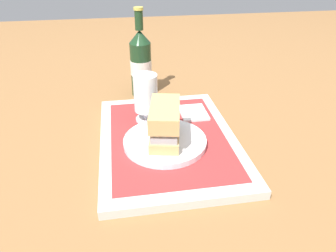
# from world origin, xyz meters

# --- Properties ---
(ground_plane) EXTENTS (3.00, 3.00, 0.00)m
(ground_plane) POSITION_xyz_m (0.00, 0.00, 0.00)
(ground_plane) COLOR olive
(tray) EXTENTS (0.44, 0.32, 0.02)m
(tray) POSITION_xyz_m (0.00, 0.00, 0.01)
(tray) COLOR silver
(tray) RESTS_ON ground_plane
(placemat) EXTENTS (0.38, 0.27, 0.00)m
(placemat) POSITION_xyz_m (0.00, 0.00, 0.02)
(placemat) COLOR #9E2D2D
(placemat) RESTS_ON tray
(plate) EXTENTS (0.19, 0.19, 0.01)m
(plate) POSITION_xyz_m (-0.03, 0.01, 0.03)
(plate) COLOR white
(plate) RESTS_ON placemat
(sandwich) EXTENTS (0.14, 0.09, 0.08)m
(sandwich) POSITION_xyz_m (-0.03, 0.01, 0.08)
(sandwich) COLOR tan
(sandwich) RESTS_ON plate
(beer_glass) EXTENTS (0.06, 0.06, 0.12)m
(beer_glass) POSITION_xyz_m (0.09, 0.04, 0.09)
(beer_glass) COLOR silver
(beer_glass) RESTS_ON placemat
(napkin_folded) EXTENTS (0.09, 0.07, 0.01)m
(napkin_folded) POSITION_xyz_m (0.10, -0.09, 0.02)
(napkin_folded) COLOR white
(napkin_folded) RESTS_ON placemat
(beer_bottle) EXTENTS (0.07, 0.07, 0.27)m
(beer_bottle) POSITION_xyz_m (0.30, 0.03, 0.10)
(beer_bottle) COLOR #19381E
(beer_bottle) RESTS_ON ground_plane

